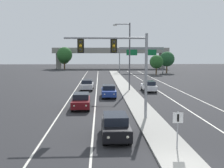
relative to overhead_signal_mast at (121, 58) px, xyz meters
name	(u,v)px	position (x,y,z in m)	size (l,w,h in m)	color
ground_plane	(184,168)	(2.43, -10.15, -5.30)	(260.00, 260.00, 0.00)	#28282B
median_island	(136,102)	(2.43, 7.85, -5.22)	(2.40, 110.00, 0.15)	#9E9B93
lane_stripe_oncoming_center	(96,94)	(-2.27, 14.85, -5.29)	(0.14, 100.00, 0.01)	silver
lane_stripe_receding_center	(163,94)	(7.13, 14.85, -5.29)	(0.14, 100.00, 0.01)	silver
edge_stripe_left	(72,94)	(-5.57, 14.85, -5.29)	(0.14, 100.00, 0.01)	silver
edge_stripe_right	(186,93)	(10.43, 14.85, -5.29)	(0.14, 100.00, 0.01)	silver
overhead_signal_mast	(121,58)	(0.00, 0.00, 0.00)	(7.03, 0.44, 7.20)	gray
median_sign_post	(178,125)	(2.72, -7.87, -3.71)	(0.60, 0.10, 2.20)	gray
street_lamp_median	(128,52)	(2.50, 17.93, 0.50)	(2.58, 0.28, 10.00)	#4C4C51
car_oncoming_black	(115,126)	(-0.73, -5.09, -4.48)	(1.87, 4.49, 1.58)	black
car_oncoming_darkred	(81,101)	(-3.70, 4.87, -4.48)	(1.90, 4.50, 1.58)	#5B0F14
car_oncoming_blue	(109,91)	(-0.61, 12.11, -4.48)	(1.84, 4.48, 1.58)	navy
car_oncoming_silver	(87,85)	(-3.71, 19.26, -4.48)	(1.92, 4.51, 1.58)	#B7B7BC
car_receding_white	(149,86)	(5.55, 17.17, -4.48)	(1.86, 4.49, 1.58)	silver
highway_sign_gantry	(141,52)	(10.63, 58.11, 0.87)	(13.28, 0.42, 7.50)	gray
overpass_bridge	(111,53)	(2.43, 79.20, 0.48)	(42.40, 6.40, 7.65)	gray
tree_far_right_a	(167,59)	(17.42, 54.48, -1.28)	(4.25, 4.25, 6.15)	#4C3823
tree_far_right_b	(156,62)	(13.30, 49.17, -1.90)	(3.60, 3.60, 5.21)	#4C3823
tree_far_left_a	(65,55)	(-13.98, 73.62, -0.19)	(5.40, 5.40, 7.81)	#4C3823
tree_far_left_c	(64,59)	(-14.45, 76.15, -1.57)	(3.95, 3.95, 5.72)	#4C3823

